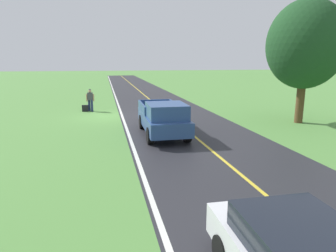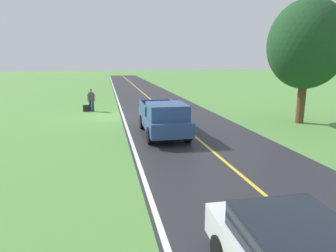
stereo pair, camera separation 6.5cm
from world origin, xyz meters
name	(u,v)px [view 1 (the left image)]	position (x,y,z in m)	size (l,w,h in m)	color
ground_plane	(107,116)	(0.00, 0.00, 0.00)	(200.00, 200.00, 0.00)	#568E42
road_surface	(167,114)	(-4.38, 0.00, 0.00)	(7.01, 120.00, 0.00)	#28282D
lane_edge_line	(122,116)	(-1.05, 0.00, 0.01)	(0.16, 117.60, 0.00)	silver
lane_centre_line	(167,114)	(-4.38, 0.00, 0.01)	(0.14, 117.60, 0.00)	gold
hitchhiker_walking	(90,99)	(1.21, -2.46, 0.98)	(0.62, 0.52, 1.75)	navy
suitcase_carried	(85,108)	(1.64, -2.40, 0.25)	(0.20, 0.46, 0.50)	black
pickup_truck_passing	(163,118)	(-2.82, 6.33, 0.97)	(2.14, 5.42, 1.82)	#2D4C84
tree_far_side_near	(306,45)	(-11.90, 4.84, 4.80)	(4.63, 4.63, 7.48)	brown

